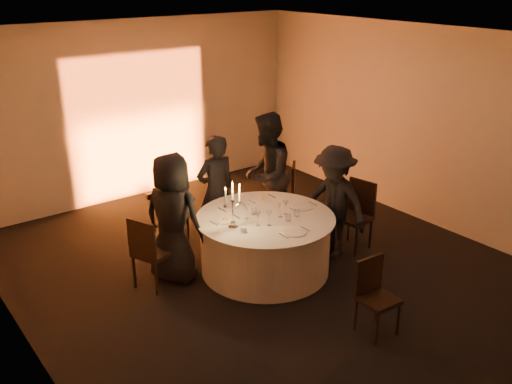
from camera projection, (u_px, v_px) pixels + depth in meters
floor at (265, 270)px, 7.59m from camera, size 7.00×7.00×0.00m
ceiling at (267, 38)px, 6.49m from camera, size 7.00×7.00×0.00m
wall_back at (139, 110)px, 9.64m from camera, size 7.00×0.00×7.00m
wall_left at (15, 224)px, 5.36m from camera, size 0.00×7.00×7.00m
wall_right at (420, 125)px, 8.72m from camera, size 0.00×7.00×7.00m
uplighter_fixture at (153, 195)px, 9.95m from camera, size 0.25×0.12×0.10m
banquet_table at (265, 244)px, 7.45m from camera, size 1.80×1.80×0.77m
chair_left at (149, 249)px, 6.98m from camera, size 0.54×0.54×0.95m
chair_back_left at (173, 206)px, 8.27m from camera, size 0.51×0.51×0.94m
chair_back_right at (286, 189)px, 8.91m from camera, size 0.58×0.58×0.93m
chair_right at (357, 211)px, 8.02m from camera, size 0.50×0.50×0.99m
chair_front at (374, 292)px, 6.17m from camera, size 0.40×0.40×0.86m
guest_left at (173, 218)px, 7.10m from camera, size 0.85×0.98×1.68m
guest_back_left at (216, 191)px, 8.06m from camera, size 0.61×0.42×1.62m
guest_back_right at (267, 174)px, 8.38m from camera, size 1.13×1.10×1.84m
guest_right at (334, 202)px, 7.72m from camera, size 0.77×1.11×1.58m
plate_left at (225, 219)px, 7.21m from camera, size 0.36×0.27×0.08m
plate_back_left at (233, 207)px, 7.60m from camera, size 0.36×0.27×0.01m
plate_back_right at (262, 198)px, 7.86m from camera, size 0.35×0.25×0.08m
plate_right at (303, 207)px, 7.60m from camera, size 0.36×0.27×0.01m
plate_front at (294, 232)px, 6.87m from camera, size 0.36×0.29×0.01m
coffee_cup at (244, 230)px, 6.88m from camera, size 0.11×0.11×0.07m
candelabra at (233, 212)px, 6.92m from camera, size 0.26×0.12×0.61m
wine_glass_a at (247, 209)px, 7.20m from camera, size 0.07×0.07×0.19m
wine_glass_b at (258, 215)px, 7.02m from camera, size 0.07×0.07×0.19m
wine_glass_c at (285, 204)px, 7.34m from camera, size 0.07×0.07×0.19m
wine_glass_d at (280, 207)px, 7.26m from camera, size 0.07×0.07×0.19m
wine_glass_e at (269, 215)px, 7.01m from camera, size 0.07×0.07×0.19m
tumbler_a at (254, 211)px, 7.38m from camera, size 0.07×0.07×0.09m
tumbler_b at (297, 213)px, 7.31m from camera, size 0.07×0.07×0.09m
tumbler_c at (288, 218)px, 7.18m from camera, size 0.07×0.07×0.09m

